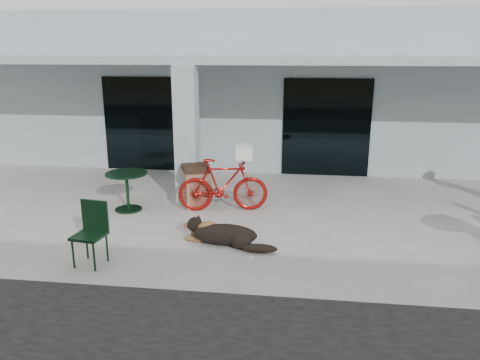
# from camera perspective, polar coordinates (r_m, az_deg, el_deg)

# --- Properties ---
(ground) EXTENTS (80.00, 80.00, 0.00)m
(ground) POSITION_cam_1_polar(r_m,az_deg,el_deg) (8.84, -0.17, -7.35)
(ground) COLOR #BBB8B0
(ground) RESTS_ON ground
(building) EXTENTS (22.00, 7.00, 4.50)m
(building) POSITION_cam_1_polar(r_m,az_deg,el_deg) (16.64, 3.70, 11.51)
(building) COLOR #A8B7BF
(building) RESTS_ON ground
(storefront_glass_left) EXTENTS (2.80, 0.06, 2.70)m
(storefront_glass_left) POSITION_cam_1_polar(r_m,az_deg,el_deg) (13.88, -10.73, 6.69)
(storefront_glass_left) COLOR black
(storefront_glass_left) RESTS_ON ground
(storefront_glass_right) EXTENTS (2.40, 0.06, 2.70)m
(storefront_glass_right) POSITION_cam_1_polar(r_m,az_deg,el_deg) (13.24, 10.47, 6.27)
(storefront_glass_right) COLOR black
(storefront_glass_right) RESTS_ON ground
(column) EXTENTS (0.50, 0.50, 3.12)m
(column) POSITION_cam_1_polar(r_m,az_deg,el_deg) (10.84, -6.50, 5.51)
(column) COLOR #A8B7BF
(column) RESTS_ON ground
(overhang) EXTENTS (22.00, 2.80, 0.18)m
(overhang) POSITION_cam_1_polar(r_m,az_deg,el_deg) (11.72, 2.18, 14.47)
(overhang) COLOR #A8B7BF
(overhang) RESTS_ON column
(bicycle) EXTENTS (2.03, 0.89, 1.18)m
(bicycle) POSITION_cam_1_polar(r_m,az_deg,el_deg) (10.23, -2.08, -0.61)
(bicycle) COLOR maroon
(bicycle) RESTS_ON ground
(laundry_basket) EXTENTS (0.44, 0.54, 0.29)m
(laundry_basket) POSITION_cam_1_polar(r_m,az_deg,el_deg) (10.06, 0.44, 3.43)
(laundry_basket) COLOR white
(laundry_basket) RESTS_ON bicycle
(dog) EXTENTS (1.44, 0.80, 0.46)m
(dog) POSITION_cam_1_polar(r_m,az_deg,el_deg) (8.56, -1.85, -6.51)
(dog) COLOR black
(dog) RESTS_ON ground
(cup_near_dog) EXTENTS (0.10, 0.10, 0.11)m
(cup_near_dog) POSITION_cam_1_polar(r_m,az_deg,el_deg) (7.95, 1.35, -9.69)
(cup_near_dog) COLOR white
(cup_near_dog) RESTS_ON ground
(cafe_table_near) EXTENTS (0.97, 0.97, 0.85)m
(cafe_table_near) POSITION_cam_1_polar(r_m,az_deg,el_deg) (10.60, -13.56, -1.38)
(cafe_table_near) COLOR black
(cafe_table_near) RESTS_ON ground
(cafe_chair_near) EXTENTS (0.55, 0.59, 1.06)m
(cafe_chair_near) POSITION_cam_1_polar(r_m,az_deg,el_deg) (8.08, -17.94, -6.38)
(cafe_chair_near) COLOR black
(cafe_chair_near) RESTS_ON ground
(trash_receptacle) EXTENTS (0.75, 0.75, 0.97)m
(trash_receptacle) POSITION_cam_1_polar(r_m,az_deg,el_deg) (10.55, -5.37, -0.75)
(trash_receptacle) COLOR #91654B
(trash_receptacle) RESTS_ON ground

